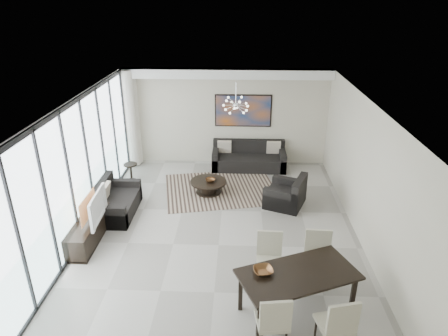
# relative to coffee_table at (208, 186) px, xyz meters

# --- Properties ---
(room_shell) EXTENTS (6.00, 9.00, 2.90)m
(room_shell) POSITION_rel_coffee_table_xyz_m (0.86, -2.39, 1.26)
(room_shell) COLOR #A8A39B
(room_shell) RESTS_ON ground
(window_wall) EXTENTS (0.37, 8.95, 2.90)m
(window_wall) POSITION_rel_coffee_table_xyz_m (-2.46, -2.39, 1.28)
(window_wall) COLOR silver
(window_wall) RESTS_ON floor
(soffit) EXTENTS (5.98, 0.40, 0.26)m
(soffit) POSITION_rel_coffee_table_xyz_m (0.39, 1.91, 2.58)
(soffit) COLOR white
(soffit) RESTS_ON room_shell
(painting) EXTENTS (1.68, 0.04, 0.98)m
(painting) POSITION_rel_coffee_table_xyz_m (0.89, 2.08, 1.46)
(painting) COLOR #AB5217
(painting) RESTS_ON room_shell
(chandelier) EXTENTS (0.66, 0.66, 0.71)m
(chandelier) POSITION_rel_coffee_table_xyz_m (0.69, 0.11, 2.16)
(chandelier) COLOR silver
(chandelier) RESTS_ON room_shell
(rug) EXTENTS (3.29, 2.76, 0.01)m
(rug) POSITION_rel_coffee_table_xyz_m (0.32, 0.21, -0.18)
(rug) COLOR black
(rug) RESTS_ON floor
(coffee_table) EXTENTS (0.95, 0.95, 0.33)m
(coffee_table) POSITION_rel_coffee_table_xyz_m (0.00, 0.00, 0.00)
(coffee_table) COLOR black
(coffee_table) RESTS_ON floor
(bowl_coffee) EXTENTS (0.28, 0.28, 0.08)m
(bowl_coffee) POSITION_rel_coffee_table_xyz_m (0.05, -0.03, 0.18)
(bowl_coffee) COLOR brown
(bowl_coffee) RESTS_ON coffee_table
(sofa_main) EXTENTS (2.17, 0.89, 0.79)m
(sofa_main) POSITION_rel_coffee_table_xyz_m (1.09, 1.68, 0.08)
(sofa_main) COLOR black
(sofa_main) RESTS_ON floor
(loveseat) EXTENTS (0.87, 1.54, 0.77)m
(loveseat) POSITION_rel_coffee_table_xyz_m (-2.15, -1.16, 0.07)
(loveseat) COLOR black
(loveseat) RESTS_ON floor
(armchair) EXTENTS (1.15, 1.18, 0.77)m
(armchair) POSITION_rel_coffee_table_xyz_m (1.98, -0.59, 0.08)
(armchair) COLOR black
(armchair) RESTS_ON floor
(side_table) EXTENTS (0.37, 0.37, 0.51)m
(side_table) POSITION_rel_coffee_table_xyz_m (-2.21, 0.63, 0.15)
(side_table) COLOR black
(side_table) RESTS_ON floor
(tv_console) EXTENTS (0.45, 1.62, 0.51)m
(tv_console) POSITION_rel_coffee_table_xyz_m (-2.37, -2.34, 0.06)
(tv_console) COLOR black
(tv_console) RESTS_ON floor
(television) EXTENTS (0.19, 1.07, 0.61)m
(television) POSITION_rel_coffee_table_xyz_m (-2.21, -2.30, 0.62)
(television) COLOR gray
(television) RESTS_ON tv_console
(dining_table) EXTENTS (2.10, 1.60, 0.78)m
(dining_table) POSITION_rel_coffee_table_xyz_m (1.77, -4.22, 0.51)
(dining_table) COLOR black
(dining_table) RESTS_ON floor
(dining_chair_sw) EXTENTS (0.52, 0.52, 1.00)m
(dining_chair_sw) POSITION_rel_coffee_table_xyz_m (1.33, -5.01, 0.39)
(dining_chair_sw) COLOR #B9B199
(dining_chair_sw) RESTS_ON floor
(dining_chair_se) EXTENTS (0.57, 0.57, 1.02)m
(dining_chair_se) POSITION_rel_coffee_table_xyz_m (2.24, -5.05, 0.40)
(dining_chair_se) COLOR #B9B199
(dining_chair_se) RESTS_ON floor
(dining_chair_nw) EXTENTS (0.48, 0.48, 0.99)m
(dining_chair_nw) POSITION_rel_coffee_table_xyz_m (1.37, -3.43, 0.38)
(dining_chair_nw) COLOR #B9B199
(dining_chair_nw) RESTS_ON floor
(dining_chair_ne) EXTENTS (0.49, 0.49, 1.02)m
(dining_chair_ne) POSITION_rel_coffee_table_xyz_m (2.23, -3.41, 0.40)
(dining_chair_ne) COLOR #B9B199
(dining_chair_ne) RESTS_ON floor
(bowl_dining) EXTENTS (0.38, 0.38, 0.08)m
(bowl_dining) POSITION_rel_coffee_table_xyz_m (1.21, -4.23, 0.63)
(bowl_dining) COLOR brown
(bowl_dining) RESTS_ON dining_table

